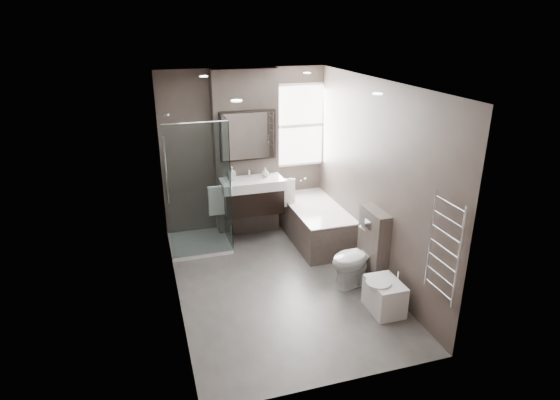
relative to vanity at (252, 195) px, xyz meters
name	(u,v)px	position (x,y,z in m)	size (l,w,h in m)	color
room	(279,191)	(0.00, -1.43, 0.56)	(2.70, 3.90, 2.70)	#54504D
vanity_pier	(246,154)	(0.00, 0.35, 0.56)	(1.00, 0.25, 2.60)	#4F443E
vanity	(252,195)	(0.00, 0.00, 0.00)	(0.95, 0.47, 0.66)	black
mirror_cabinet	(248,136)	(0.00, 0.19, 0.89)	(0.86, 0.08, 0.76)	black
towel_left	(216,201)	(-0.56, -0.02, -0.02)	(0.24, 0.06, 0.44)	silver
towel_right	(287,193)	(0.56, -0.02, -0.02)	(0.24, 0.06, 0.44)	silver
shower_enclosure	(205,218)	(-0.75, -0.08, -0.25)	(0.90, 0.90, 2.00)	white
bathtub	(315,221)	(0.92, -0.33, -0.43)	(0.75, 1.60, 0.57)	#4F443E
window	(299,126)	(0.90, 0.45, 0.93)	(0.98, 0.06, 1.33)	white
toilet	(357,258)	(0.97, -1.70, -0.37)	(0.41, 0.72, 0.73)	white
cistern_box	(373,246)	(1.21, -1.68, -0.24)	(0.19, 0.55, 1.00)	#4F443E
bidet	(384,296)	(1.01, -2.37, -0.53)	(0.42, 0.49, 0.51)	white
towel_radiator	(444,248)	(1.25, -3.03, 0.38)	(0.03, 0.49, 1.10)	silver
soap_bottle_a	(232,173)	(-0.29, 0.04, 0.36)	(0.09, 0.10, 0.21)	white
soap_bottle_b	(265,172)	(0.22, 0.04, 0.33)	(0.12, 0.12, 0.15)	white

